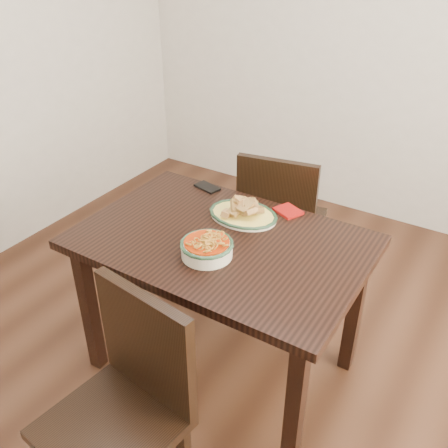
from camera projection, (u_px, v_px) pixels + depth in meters
The scene contains 9 objects.
floor at pixel (230, 348), 2.59m from camera, with size 3.50×3.50×0.00m, color #341C10.
wall_back at pixel (375, 30), 3.17m from camera, with size 3.50×0.10×2.60m, color beige.
dining_table at pixel (222, 257), 2.15m from camera, with size 1.21×0.81×0.75m.
chair_far at pixel (280, 218), 2.74m from camera, with size 0.49×0.49×0.89m.
chair_near at pixel (127, 398), 1.71m from camera, with size 0.47×0.47×0.89m.
fish_plate at pixel (243, 208), 2.23m from camera, with size 0.32×0.25×0.11m.
noodle_bowl at pixel (207, 246), 1.97m from camera, with size 0.22×0.22×0.08m.
smartphone at pixel (207, 187), 2.49m from camera, with size 0.13×0.07×0.01m, color black.
napkin at pixel (288, 211), 2.29m from camera, with size 0.11×0.10×0.01m, color #980E0B.
Camera 1 is at (0.97, -1.60, 1.90)m, focal length 40.00 mm.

